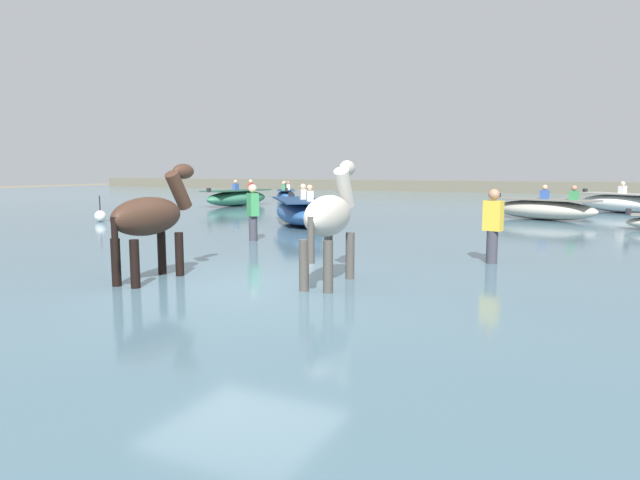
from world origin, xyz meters
name	(u,v)px	position (x,y,z in m)	size (l,w,h in m)	color
ground_plane	(244,305)	(0.00, 0.00, 0.00)	(120.00, 120.00, 0.00)	#756B56
water_surface	(425,230)	(0.00, 10.00, 0.14)	(90.00, 90.00, 0.29)	#476675
horse_lead_pinto	(330,219)	(1.07, 0.69, 1.25)	(0.66, 1.95, 2.12)	beige
horse_trailing_dark_bay	(151,219)	(-1.50, -0.24, 1.22)	(0.56, 1.89, 2.07)	#382319
boat_mid_outer	(237,198)	(-10.46, 15.28, 0.66)	(1.77, 4.01, 1.22)	#337556
boat_near_port	(299,212)	(-3.59, 8.55, 0.68)	(3.49, 4.09, 1.26)	#28518E
boat_distant_west	(622,203)	(5.71, 18.39, 0.67)	(3.64, 3.33, 1.24)	silver
boat_mid_channel	(286,195)	(-10.73, 20.49, 0.60)	(2.19, 2.79, 1.07)	#28518E
boat_far_offshore	(544,209)	(3.15, 13.61, 0.64)	(3.73, 2.37, 1.18)	#B2AD9E
person_spectator_far	(493,231)	(2.96, 3.59, 0.87)	(0.36, 0.27, 1.63)	#383842
person_wading_close	(253,216)	(-2.68, 4.47, 0.87)	(0.38, 0.35, 1.63)	#383842
channel_buoy	(100,216)	(-9.87, 6.51, 0.48)	(0.37, 0.37, 0.84)	silver
far_shoreline	(521,189)	(0.00, 36.85, 0.58)	(80.00, 2.40, 1.15)	#605B4C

